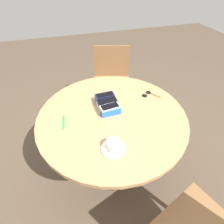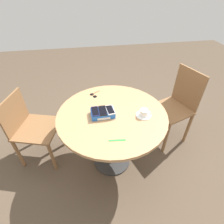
# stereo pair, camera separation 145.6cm
# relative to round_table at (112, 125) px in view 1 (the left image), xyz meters

# --- Properties ---
(ground_plane) EXTENTS (8.00, 8.00, 0.00)m
(ground_plane) POSITION_rel_round_table_xyz_m (0.00, 0.00, -0.61)
(ground_plane) COLOR brown
(round_table) EXTENTS (1.03, 1.03, 0.72)m
(round_table) POSITION_rel_round_table_xyz_m (0.00, 0.00, 0.00)
(round_table) COLOR #2D2D2D
(round_table) RESTS_ON ground_plane
(phone_box) EXTENTS (0.22, 0.14, 0.05)m
(phone_box) POSITION_rel_round_table_xyz_m (-0.09, -0.01, 0.13)
(phone_box) COLOR blue
(phone_box) RESTS_ON round_table
(phone_navy) EXTENTS (0.07, 0.14, 0.01)m
(phone_navy) POSITION_rel_round_table_xyz_m (-0.15, -0.01, 0.16)
(phone_navy) COLOR navy
(phone_navy) RESTS_ON phone_box
(phone_black) EXTENTS (0.07, 0.14, 0.01)m
(phone_black) POSITION_rel_round_table_xyz_m (-0.09, -0.01, 0.16)
(phone_black) COLOR black
(phone_black) RESTS_ON phone_box
(phone_white) EXTENTS (0.08, 0.14, 0.01)m
(phone_white) POSITION_rel_round_table_xyz_m (-0.02, -0.01, 0.16)
(phone_white) COLOR silver
(phone_white) RESTS_ON phone_box
(saucer) EXTENTS (0.14, 0.14, 0.01)m
(saucer) POSITION_rel_round_table_xyz_m (0.28, -0.08, 0.11)
(saucer) COLOR white
(saucer) RESTS_ON round_table
(coffee_cup) EXTENTS (0.10, 0.07, 0.06)m
(coffee_cup) POSITION_rel_round_table_xyz_m (0.28, -0.08, 0.15)
(coffee_cup) COLOR white
(coffee_cup) RESTS_ON saucer
(lanyard_strap) EXTENTS (0.14, 0.03, 0.00)m
(lanyard_strap) POSITION_rel_round_table_xyz_m (-0.01, -0.33, 0.11)
(lanyard_strap) COLOR green
(lanyard_strap) RESTS_ON round_table
(sunglasses) EXTENTS (0.11, 0.13, 0.01)m
(sunglasses) POSITION_rel_round_table_xyz_m (-0.14, 0.34, 0.11)
(sunglasses) COLOR black
(sunglasses) RESTS_ON round_table
(chair_near_window) EXTENTS (0.53, 0.53, 0.81)m
(chair_near_window) POSITION_rel_round_table_xyz_m (-0.84, 0.24, -0.18)
(chair_near_window) COLOR brown
(chair_near_window) RESTS_ON ground_plane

